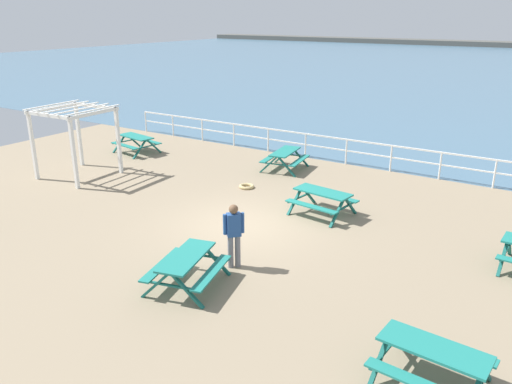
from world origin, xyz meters
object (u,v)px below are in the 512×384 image
at_px(picnic_table_seaward, 187,263).
at_px(visitor, 234,232).
at_px(picnic_table_corner, 323,197).
at_px(lattice_pergola, 74,125).
at_px(picnic_table_far_right, 136,140).
at_px(picnic_table_mid_centre, 433,356).
at_px(picnic_table_far_left, 285,156).

bearing_deg(picnic_table_seaward, visitor, -29.33).
height_order(picnic_table_seaward, picnic_table_corner, same).
bearing_deg(picnic_table_seaward, lattice_pergola, 50.38).
height_order(picnic_table_seaward, lattice_pergola, lattice_pergola).
height_order(picnic_table_corner, visitor, visitor).
bearing_deg(picnic_table_far_right, picnic_table_seaward, -29.83).
bearing_deg(picnic_table_far_right, picnic_table_mid_centre, -18.86).
bearing_deg(picnic_table_mid_centre, picnic_table_corner, 133.61).
xyz_separation_m(visitor, lattice_pergola, (-9.41, 2.90, 1.05)).
distance_m(visitor, lattice_pergola, 9.90).
bearing_deg(picnic_table_seaward, picnic_table_far_left, 2.12).
bearing_deg(picnic_table_far_left, picnic_table_corner, -144.98).
height_order(picnic_table_far_left, picnic_table_corner, same).
relative_size(picnic_table_far_right, picnic_table_seaward, 0.96).
bearing_deg(lattice_pergola, visitor, -19.99).
bearing_deg(lattice_pergola, picnic_table_corner, 5.82).
xyz_separation_m(picnic_table_mid_centre, picnic_table_corner, (-5.01, 6.10, 0.00)).
height_order(picnic_table_far_right, visitor, visitor).
bearing_deg(picnic_table_corner, picnic_table_mid_centre, -43.56).
relative_size(picnic_table_far_left, visitor, 1.21).
height_order(picnic_table_mid_centre, picnic_table_far_left, same).
bearing_deg(picnic_table_far_left, picnic_table_seaward, -172.03).
relative_size(picnic_table_far_left, picnic_table_corner, 1.02).
relative_size(picnic_table_far_left, picnic_table_seaward, 0.95).
bearing_deg(picnic_table_far_right, picnic_table_corner, -2.58).
bearing_deg(picnic_table_far_right, lattice_pergola, -70.13).
bearing_deg(picnic_table_corner, lattice_pergola, -164.30).
bearing_deg(picnic_table_mid_centre, picnic_table_seaward, -179.32).
relative_size(picnic_table_corner, lattice_pergola, 0.73).
relative_size(picnic_table_seaward, picnic_table_corner, 1.07).
height_order(picnic_table_far_right, lattice_pergola, lattice_pergola).
relative_size(picnic_table_far_right, picnic_table_corner, 1.03).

